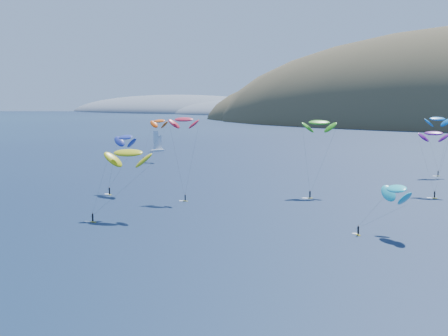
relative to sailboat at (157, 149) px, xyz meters
name	(u,v)px	position (x,y,z in m)	size (l,w,h in m)	color
headland	(193,114)	(-341.37, 561.80, -4.31)	(460.00, 250.00, 60.00)	slate
sailboat	(157,149)	(0.00, 0.00, 0.00)	(9.45, 8.13, 11.42)	white
kitesurfer_1	(159,121)	(25.16, -32.76, 15.84)	(10.72, 11.76, 19.57)	yellow
kitesurfer_2	(128,153)	(91.02, -135.84, 13.88)	(12.07, 14.22, 17.95)	yellow
kitesurfer_3	(319,123)	(116.75, -81.60, 19.28)	(10.27, 15.28, 22.89)	yellow
kitesurfer_4	(437,119)	(137.82, -23.69, 18.72)	(9.59, 8.98, 22.22)	yellow
kitesurfer_5	(396,189)	(150.26, -124.39, 8.49)	(11.93, 10.03, 12.13)	yellow
kitesurfer_6	(434,133)	(145.16, -65.26, 16.20)	(8.49, 12.37, 19.45)	yellow
kitesurfer_9	(184,120)	(88.44, -108.57, 20.53)	(8.81, 7.45, 23.78)	yellow
kitesurfer_10	(125,137)	(67.51, -107.71, 14.93)	(10.20, 11.10, 18.52)	yellow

